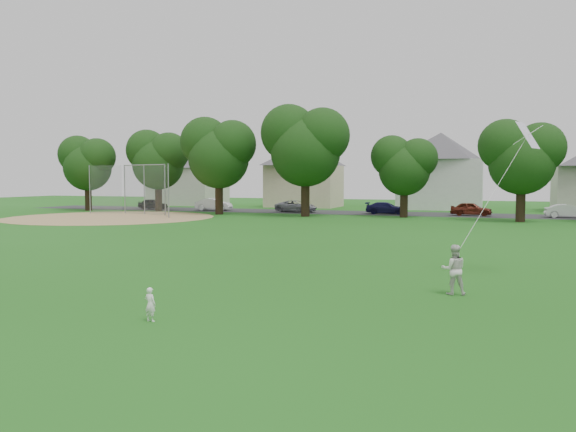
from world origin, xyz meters
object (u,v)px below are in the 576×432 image
(toddler, at_px, (150,304))
(kite, at_px, (494,192))
(baseball_backstop, at_px, (140,190))
(older_boy, at_px, (454,270))

(toddler, height_order, kite, kite)
(toddler, xyz_separation_m, baseball_backstop, (-23.63, 33.89, 1.95))
(older_boy, height_order, kite, kite)
(kite, height_order, baseball_backstop, kite)
(kite, xyz_separation_m, baseball_backstop, (-31.18, 26.36, -0.58))
(older_boy, xyz_separation_m, kite, (1.04, 1.91, 2.20))
(toddler, relative_size, kite, 0.14)
(toddler, bearing_deg, kite, -127.48)
(older_boy, bearing_deg, kite, -131.40)
(older_boy, relative_size, baseball_backstop, 0.14)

